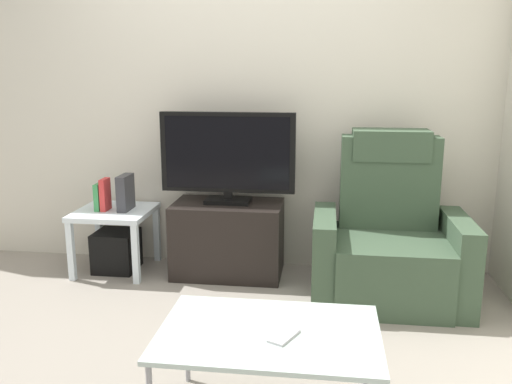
{
  "coord_description": "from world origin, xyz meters",
  "views": [
    {
      "loc": [
        0.64,
        -2.84,
        1.46
      ],
      "look_at": [
        0.19,
        0.5,
        0.7
      ],
      "focal_mm": 37.69,
      "sensor_mm": 36.0,
      "label": 1
    }
  ],
  "objects_px": {
    "cell_phone": "(284,336)",
    "book_middle": "(105,195)",
    "game_console": "(125,193)",
    "coffee_table": "(269,337)",
    "tv_stand": "(228,239)",
    "book_leftmost": "(99,197)",
    "side_table": "(115,219)",
    "television": "(228,156)",
    "subwoofer_box": "(117,251)",
    "recliner_armchair": "(389,242)"
  },
  "relations": [
    {
      "from": "television",
      "to": "subwoofer_box",
      "type": "xyz_separation_m",
      "value": [
        -0.84,
        -0.05,
        -0.73
      ]
    },
    {
      "from": "side_table",
      "to": "game_console",
      "type": "bearing_deg",
      "value": 6.34
    },
    {
      "from": "recliner_armchair",
      "to": "cell_phone",
      "type": "xyz_separation_m",
      "value": [
        -0.57,
        -1.48,
        0.06
      ]
    },
    {
      "from": "side_table",
      "to": "cell_phone",
      "type": "distance_m",
      "value": 2.19
    },
    {
      "from": "book_middle",
      "to": "coffee_table",
      "type": "xyz_separation_m",
      "value": [
        1.38,
        -1.63,
        -0.18
      ]
    },
    {
      "from": "side_table",
      "to": "book_leftmost",
      "type": "bearing_deg",
      "value": -168.69
    },
    {
      "from": "recliner_armchair",
      "to": "game_console",
      "type": "xyz_separation_m",
      "value": [
        -1.87,
        0.23,
        0.22
      ]
    },
    {
      "from": "side_table",
      "to": "cell_phone",
      "type": "xyz_separation_m",
      "value": [
        1.39,
        -1.7,
        0.04
      ]
    },
    {
      "from": "book_middle",
      "to": "cell_phone",
      "type": "height_order",
      "value": "book_middle"
    },
    {
      "from": "game_console",
      "to": "cell_phone",
      "type": "xyz_separation_m",
      "value": [
        1.3,
        -1.71,
        -0.16
      ]
    },
    {
      "from": "subwoofer_box",
      "to": "book_middle",
      "type": "xyz_separation_m",
      "value": [
        -0.05,
        -0.02,
        0.43
      ]
    },
    {
      "from": "book_middle",
      "to": "book_leftmost",
      "type": "bearing_deg",
      "value": 180.0
    },
    {
      "from": "recliner_armchair",
      "to": "subwoofer_box",
      "type": "xyz_separation_m",
      "value": [
        -1.96,
        0.22,
        -0.22
      ]
    },
    {
      "from": "tv_stand",
      "to": "book_middle",
      "type": "distance_m",
      "value": 0.95
    },
    {
      "from": "book_middle",
      "to": "recliner_armchair",
      "type": "bearing_deg",
      "value": -5.59
    },
    {
      "from": "subwoofer_box",
      "to": "book_middle",
      "type": "relative_size",
      "value": 1.27
    },
    {
      "from": "television",
      "to": "book_middle",
      "type": "bearing_deg",
      "value": -175.71
    },
    {
      "from": "book_leftmost",
      "to": "book_middle",
      "type": "height_order",
      "value": "book_middle"
    },
    {
      "from": "recliner_armchair",
      "to": "coffee_table",
      "type": "relative_size",
      "value": 1.2
    },
    {
      "from": "television",
      "to": "side_table",
      "type": "relative_size",
      "value": 1.78
    },
    {
      "from": "recliner_armchair",
      "to": "book_leftmost",
      "type": "xyz_separation_m",
      "value": [
        -2.06,
        0.2,
        0.19
      ]
    },
    {
      "from": "television",
      "to": "cell_phone",
      "type": "bearing_deg",
      "value": -72.62
    },
    {
      "from": "side_table",
      "to": "cell_phone",
      "type": "height_order",
      "value": "side_table"
    },
    {
      "from": "subwoofer_box",
      "to": "book_leftmost",
      "type": "height_order",
      "value": "book_leftmost"
    },
    {
      "from": "tv_stand",
      "to": "book_middle",
      "type": "xyz_separation_m",
      "value": [
        -0.9,
        -0.05,
        0.31
      ]
    },
    {
      "from": "tv_stand",
      "to": "book_leftmost",
      "type": "height_order",
      "value": "book_leftmost"
    },
    {
      "from": "tv_stand",
      "to": "game_console",
      "type": "relative_size",
      "value": 3.02
    },
    {
      "from": "book_middle",
      "to": "cell_phone",
      "type": "relative_size",
      "value": 1.56
    },
    {
      "from": "recliner_armchair",
      "to": "subwoofer_box",
      "type": "height_order",
      "value": "recliner_armchair"
    },
    {
      "from": "side_table",
      "to": "book_middle",
      "type": "relative_size",
      "value": 2.31
    },
    {
      "from": "tv_stand",
      "to": "subwoofer_box",
      "type": "relative_size",
      "value": 2.62
    },
    {
      "from": "tv_stand",
      "to": "book_middle",
      "type": "bearing_deg",
      "value": -176.92
    },
    {
      "from": "book_leftmost",
      "to": "side_table",
      "type": "bearing_deg",
      "value": 11.31
    },
    {
      "from": "cell_phone",
      "to": "book_middle",
      "type": "bearing_deg",
      "value": 156.14
    },
    {
      "from": "television",
      "to": "coffee_table",
      "type": "xyz_separation_m",
      "value": [
        0.48,
        -1.7,
        -0.48
      ]
    },
    {
      "from": "television",
      "to": "side_table",
      "type": "xyz_separation_m",
      "value": [
        -0.84,
        -0.05,
        -0.49
      ]
    },
    {
      "from": "book_middle",
      "to": "cell_phone",
      "type": "distance_m",
      "value": 2.21
    },
    {
      "from": "game_console",
      "to": "coffee_table",
      "type": "height_order",
      "value": "game_console"
    },
    {
      "from": "book_middle",
      "to": "cell_phone",
      "type": "xyz_separation_m",
      "value": [
        1.44,
        -1.68,
        -0.15
      ]
    },
    {
      "from": "side_table",
      "to": "game_console",
      "type": "height_order",
      "value": "game_console"
    },
    {
      "from": "book_leftmost",
      "to": "coffee_table",
      "type": "bearing_deg",
      "value": -48.86
    },
    {
      "from": "television",
      "to": "coffee_table",
      "type": "distance_m",
      "value": 1.83
    },
    {
      "from": "game_console",
      "to": "coffee_table",
      "type": "bearing_deg",
      "value": -53.38
    },
    {
      "from": "subwoofer_box",
      "to": "coffee_table",
      "type": "relative_size",
      "value": 0.33
    },
    {
      "from": "book_leftmost",
      "to": "game_console",
      "type": "bearing_deg",
      "value": 8.97
    },
    {
      "from": "book_middle",
      "to": "tv_stand",
      "type": "bearing_deg",
      "value": 3.08
    },
    {
      "from": "recliner_armchair",
      "to": "book_middle",
      "type": "relative_size",
      "value": 4.62
    },
    {
      "from": "television",
      "to": "coffee_table",
      "type": "bearing_deg",
      "value": -74.17
    },
    {
      "from": "book_middle",
      "to": "coffee_table",
      "type": "distance_m",
      "value": 2.14
    },
    {
      "from": "book_leftmost",
      "to": "game_console",
      "type": "relative_size",
      "value": 0.76
    }
  ]
}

